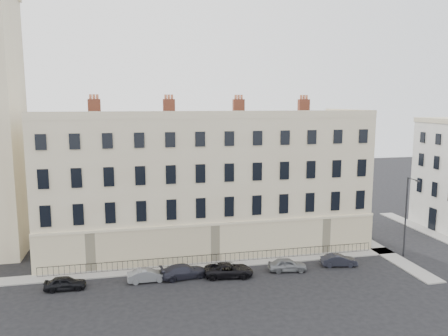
{
  "coord_description": "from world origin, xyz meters",
  "views": [
    {
      "loc": [
        -14.51,
        -37.19,
        16.71
      ],
      "look_at": [
        -4.16,
        10.0,
        9.35
      ],
      "focal_mm": 35.0,
      "sensor_mm": 36.0,
      "label": 1
    }
  ],
  "objects_px": {
    "streetlamp": "(407,213)",
    "car_f": "(339,260)",
    "car_c": "(184,271)",
    "car_e": "(287,265)",
    "car_b": "(148,275)",
    "car_a": "(65,283)",
    "car_d": "(229,270)"
  },
  "relations": [
    {
      "from": "streetlamp",
      "to": "car_f",
      "type": "bearing_deg",
      "value": -170.7
    },
    {
      "from": "car_c",
      "to": "car_e",
      "type": "height_order",
      "value": "car_c"
    },
    {
      "from": "car_b",
      "to": "car_e",
      "type": "relative_size",
      "value": 0.98
    },
    {
      "from": "car_e",
      "to": "car_f",
      "type": "relative_size",
      "value": 1.05
    },
    {
      "from": "car_e",
      "to": "streetlamp",
      "type": "xyz_separation_m",
      "value": [
        13.97,
        1.27,
        4.21
      ]
    },
    {
      "from": "car_f",
      "to": "streetlamp",
      "type": "relative_size",
      "value": 0.42
    },
    {
      "from": "car_b",
      "to": "car_e",
      "type": "distance_m",
      "value": 13.72
    },
    {
      "from": "car_a",
      "to": "car_e",
      "type": "bearing_deg",
      "value": -89.6
    },
    {
      "from": "car_d",
      "to": "car_c",
      "type": "bearing_deg",
      "value": 88.77
    },
    {
      "from": "car_b",
      "to": "car_e",
      "type": "xyz_separation_m",
      "value": [
        13.71,
        -0.37,
        0.04
      ]
    },
    {
      "from": "car_c",
      "to": "streetlamp",
      "type": "bearing_deg",
      "value": -95.52
    },
    {
      "from": "car_b",
      "to": "streetlamp",
      "type": "bearing_deg",
      "value": -89.95
    },
    {
      "from": "car_a",
      "to": "car_b",
      "type": "height_order",
      "value": "car_a"
    },
    {
      "from": "car_d",
      "to": "streetlamp",
      "type": "height_order",
      "value": "streetlamp"
    },
    {
      "from": "car_a",
      "to": "streetlamp",
      "type": "xyz_separation_m",
      "value": [
        34.98,
        1.1,
        4.24
      ]
    },
    {
      "from": "car_a",
      "to": "car_d",
      "type": "relative_size",
      "value": 0.77
    },
    {
      "from": "car_a",
      "to": "car_f",
      "type": "distance_m",
      "value": 26.67
    },
    {
      "from": "car_a",
      "to": "car_f",
      "type": "height_order",
      "value": "car_a"
    },
    {
      "from": "car_f",
      "to": "car_e",
      "type": "bearing_deg",
      "value": 101.51
    },
    {
      "from": "car_e",
      "to": "car_f",
      "type": "height_order",
      "value": "car_e"
    },
    {
      "from": "car_c",
      "to": "car_f",
      "type": "height_order",
      "value": "car_c"
    },
    {
      "from": "car_a",
      "to": "car_c",
      "type": "bearing_deg",
      "value": -87.3
    },
    {
      "from": "streetlamp",
      "to": "car_b",
      "type": "bearing_deg",
      "value": -176.49
    },
    {
      "from": "streetlamp",
      "to": "car_e",
      "type": "bearing_deg",
      "value": -173.16
    },
    {
      "from": "car_b",
      "to": "car_e",
      "type": "bearing_deg",
      "value": -93.36
    },
    {
      "from": "streetlamp",
      "to": "car_a",
      "type": "bearing_deg",
      "value": -176.55
    },
    {
      "from": "car_b",
      "to": "car_c",
      "type": "relative_size",
      "value": 0.82
    },
    {
      "from": "car_d",
      "to": "streetlamp",
      "type": "distance_m",
      "value": 20.45
    },
    {
      "from": "car_b",
      "to": "streetlamp",
      "type": "height_order",
      "value": "streetlamp"
    },
    {
      "from": "car_a",
      "to": "car_c",
      "type": "relative_size",
      "value": 0.8
    },
    {
      "from": "car_e",
      "to": "streetlamp",
      "type": "distance_m",
      "value": 14.64
    },
    {
      "from": "car_d",
      "to": "car_f",
      "type": "distance_m",
      "value": 11.65
    }
  ]
}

